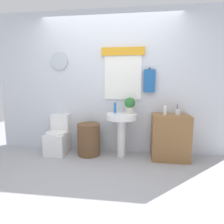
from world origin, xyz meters
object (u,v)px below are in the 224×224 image
at_px(wooden_cabinet, 170,137).
at_px(toothbrush_cup, 178,112).
at_px(toilet, 59,138).
at_px(lotion_bottle, 165,110).
at_px(soap_bottle, 115,108).
at_px(potted_plant, 130,105).
at_px(laundry_hamper, 89,139).
at_px(pedestal_sink, 121,124).

distance_m(wooden_cabinet, toothbrush_cup, 0.45).
bearing_deg(toilet, toothbrush_cup, -0.36).
distance_m(toilet, lotion_bottle, 2.01).
relative_size(wooden_cabinet, soap_bottle, 4.19).
bearing_deg(toilet, wooden_cabinet, -0.94).
relative_size(wooden_cabinet, potted_plant, 2.79).
bearing_deg(laundry_hamper, pedestal_sink, 0.00).
xyz_separation_m(laundry_hamper, potted_plant, (0.74, 0.06, 0.64)).
distance_m(toilet, pedestal_sink, 1.23).
bearing_deg(lotion_bottle, wooden_cabinet, 20.23).
relative_size(toilet, wooden_cabinet, 0.95).
relative_size(toilet, soap_bottle, 3.98).
relative_size(pedestal_sink, lotion_bottle, 4.80).
xyz_separation_m(toilet, pedestal_sink, (1.19, -0.03, 0.31)).
bearing_deg(soap_bottle, wooden_cabinet, -2.98).
xyz_separation_m(laundry_hamper, lotion_bottle, (1.33, -0.04, 0.57)).
distance_m(toilet, laundry_hamper, 0.59).
xyz_separation_m(pedestal_sink, wooden_cabinet, (0.84, 0.00, -0.21)).
bearing_deg(toilet, lotion_bottle, -2.19).
distance_m(laundry_hamper, wooden_cabinet, 1.44).
xyz_separation_m(potted_plant, lotion_bottle, (0.59, -0.10, -0.08)).
bearing_deg(soap_bottle, potted_plant, 2.20).
bearing_deg(laundry_hamper, toothbrush_cup, 0.74).
bearing_deg(pedestal_sink, toothbrush_cup, 1.20).
relative_size(soap_bottle, potted_plant, 0.67).
xyz_separation_m(toilet, soap_bottle, (1.07, 0.02, 0.59)).
height_order(toilet, laundry_hamper, toilet).
bearing_deg(wooden_cabinet, pedestal_sink, 180.00).
bearing_deg(toothbrush_cup, wooden_cabinet, -169.65).
bearing_deg(pedestal_sink, toilet, 178.40).
xyz_separation_m(laundry_hamper, pedestal_sink, (0.60, 0.00, 0.30)).
height_order(wooden_cabinet, toothbrush_cup, toothbrush_cup).
height_order(laundry_hamper, potted_plant, potted_plant).
bearing_deg(toilet, laundry_hamper, -3.21).
bearing_deg(potted_plant, soap_bottle, -177.80).
xyz_separation_m(toilet, laundry_hamper, (0.59, -0.03, 0.01)).
xyz_separation_m(toilet, lotion_bottle, (1.92, -0.07, 0.58)).
distance_m(soap_bottle, lotion_bottle, 0.86).
height_order(toilet, lotion_bottle, lotion_bottle).
bearing_deg(wooden_cabinet, lotion_bottle, -159.77).
height_order(toilet, pedestal_sink, pedestal_sink).
xyz_separation_m(toilet, wooden_cabinet, (2.03, -0.03, 0.11)).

